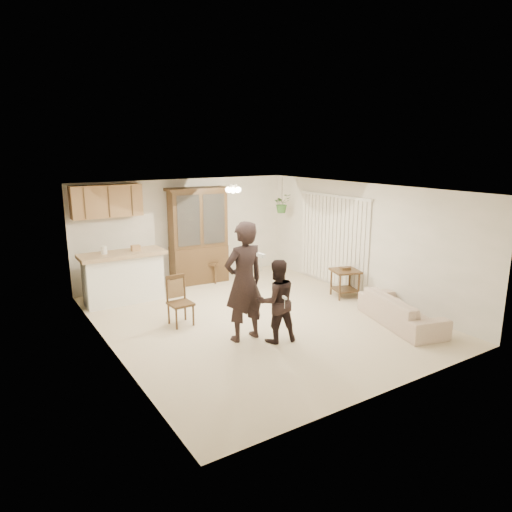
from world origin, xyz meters
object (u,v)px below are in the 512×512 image
side_table (345,283)px  sofa (402,306)px  child (276,303)px  adult (244,289)px  chair_hutch_left (210,269)px  china_hutch (198,236)px  chair_hutch_right (188,272)px  chair_bar (181,311)px

side_table → sofa: bearing=-97.9°
child → side_table: child is taller
sofa → side_table: 1.79m
sofa → adult: (-2.81, 1.00, 0.53)m
side_table → chair_hutch_left: (-1.96, 2.70, -0.01)m
sofa → china_hutch: size_ratio=0.81×
side_table → chair_hutch_right: size_ratio=0.74×
chair_hutch_left → chair_hutch_right: bearing=-153.1°
sofa → chair_hutch_left: size_ratio=1.73×
child → adult: bearing=-28.6°
china_hutch → child: bearing=-91.2°
adult → china_hutch: 3.68m
child → chair_hutch_right: (0.17, 4.01, -0.41)m
china_hutch → adult: bearing=-98.3°
sofa → chair_bar: 4.11m
sofa → child: bearing=90.2°
chair_bar → chair_hutch_right: (1.25, 2.46, 0.01)m
child → china_hutch: size_ratio=0.58×
sofa → chair_hutch_left: (-1.71, 4.48, -0.06)m
adult → side_table: size_ratio=2.56×
china_hutch → chair_bar: size_ratio=2.49×
sofa → side_table: (0.25, 1.78, -0.05)m
adult → chair_hutch_left: 3.69m
adult → china_hutch: (0.86, 3.57, 0.24)m
china_hutch → chair_hutch_right: china_hutch is taller
sofa → chair_hutch_right: bearing=40.8°
sofa → chair_bar: bearing=72.9°
adult → child: adult is taller
china_hutch → chair_bar: (-1.52, -2.38, -0.88)m
child → chair_hutch_right: child is taller
adult → china_hutch: china_hutch is taller
chair_hutch_right → china_hutch: bearing=149.4°
child → side_table: (2.64, 1.14, -0.35)m
china_hutch → side_table: 3.65m
sofa → chair_hutch_left: bearing=36.1°
child → chair_bar: size_ratio=1.45×
side_table → chair_hutch_right: chair_hutch_right is taller
sofa → child: (-2.39, 0.64, 0.31)m
chair_hutch_right → sofa: bearing=101.1°
china_hutch → side_table: bearing=-46.6°
adult → chair_hutch_right: adult is taller
china_hutch → chair_hutch_right: size_ratio=2.42×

